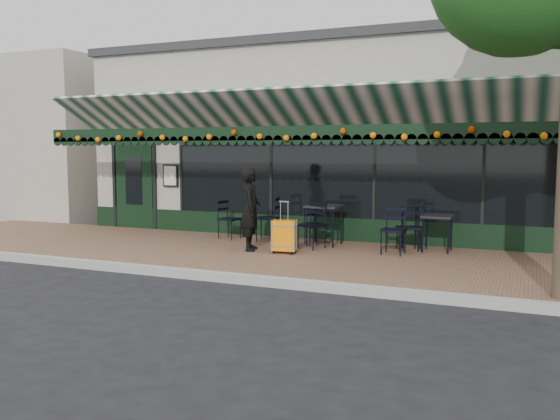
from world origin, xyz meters
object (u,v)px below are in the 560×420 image
at_px(cafe_table_b, 324,209).
at_px(chair_a_front, 393,231).
at_px(chair_b_left, 267,219).
at_px(chair_b_front, 312,226).
at_px(chair_solo, 230,219).
at_px(chair_a_right, 412,229).
at_px(suitcase, 284,236).
at_px(chair_a_left, 408,228).
at_px(cafe_table_a, 438,219).
at_px(woman, 251,209).
at_px(chair_b_right, 316,225).

relative_size(cafe_table_b, chair_a_front, 0.93).
bearing_deg(chair_b_left, chair_b_front, 53.19).
bearing_deg(chair_solo, chair_a_right, -80.94).
xyz_separation_m(suitcase, chair_a_left, (2.10, 1.30, 0.10)).
height_order(cafe_table_a, cafe_table_b, cafe_table_b).
height_order(suitcase, chair_b_front, suitcase).
relative_size(suitcase, chair_b_front, 1.07).
height_order(cafe_table_a, chair_a_front, chair_a_front).
relative_size(cafe_table_a, chair_b_front, 0.76).
bearing_deg(chair_solo, chair_b_front, -96.07).
bearing_deg(woman, chair_a_front, -96.71).
distance_m(cafe_table_a, chair_a_front, 0.99).
height_order(cafe_table_b, chair_a_front, chair_a_front).
xyz_separation_m(chair_a_right, chair_a_front, (-0.24, -0.61, 0.02)).
bearing_deg(cafe_table_b, woman, -133.04).
height_order(chair_b_left, chair_b_front, chair_b_left).
bearing_deg(chair_solo, chair_a_front, -90.07).
bearing_deg(cafe_table_b, suitcase, -105.74).
relative_size(cafe_table_b, chair_b_left, 0.86).
bearing_deg(chair_b_front, chair_b_left, 171.06).
bearing_deg(chair_a_left, cafe_table_a, 77.84).
bearing_deg(cafe_table_a, chair_b_right, -179.90).
bearing_deg(chair_b_left, chair_a_left, 78.72).
relative_size(cafe_table_a, chair_b_right, 0.89).
bearing_deg(chair_a_right, cafe_table_a, -101.14).
relative_size(woman, chair_b_right, 2.05).
relative_size(woman, chair_a_left, 1.86).
distance_m(suitcase, chair_b_right, 1.38).
height_order(suitcase, cafe_table_a, suitcase).
height_order(chair_a_right, chair_b_front, chair_b_front).
bearing_deg(suitcase, cafe_table_b, 64.21).
xyz_separation_m(cafe_table_b, chair_b_left, (-1.34, 0.09, -0.27)).
distance_m(cafe_table_a, chair_a_left, 0.60).
bearing_deg(chair_a_front, chair_a_right, 70.73).
xyz_separation_m(woman, chair_b_left, (-0.22, 1.29, -0.33)).
xyz_separation_m(chair_a_right, chair_solo, (-4.04, -0.04, -0.00)).
bearing_deg(chair_a_right, woman, 97.38).
xyz_separation_m(chair_a_front, chair_solo, (-3.81, 0.57, -0.02)).
bearing_deg(chair_b_right, chair_a_left, -72.07).
relative_size(woman, chair_b_left, 1.69).
xyz_separation_m(suitcase, chair_solo, (-1.87, 1.29, 0.10)).
bearing_deg(cafe_table_a, chair_b_left, 179.88).
relative_size(cafe_table_a, chair_a_right, 0.82).
distance_m(cafe_table_b, chair_a_right, 1.84).
relative_size(suitcase, chair_b_left, 1.04).
height_order(woman, chair_b_right, woman).
bearing_deg(chair_b_right, woman, 164.86).
height_order(chair_a_left, chair_a_front, chair_a_front).
xyz_separation_m(chair_a_left, chair_b_right, (-1.95, 0.07, -0.04)).
height_order(chair_a_left, chair_b_right, chair_a_left).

